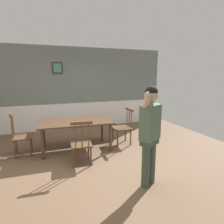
# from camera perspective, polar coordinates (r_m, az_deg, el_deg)

# --- Properties ---
(ground_plane) EXTENTS (7.46, 7.46, 0.00)m
(ground_plane) POSITION_cam_1_polar(r_m,az_deg,el_deg) (4.40, -4.83, -14.34)
(ground_plane) COLOR brown
(room_back_partition) EXTENTS (6.78, 0.17, 2.81)m
(room_back_partition) POSITION_cam_1_polar(r_m,az_deg,el_deg) (6.86, -11.72, 6.45)
(room_back_partition) COLOR slate
(room_back_partition) RESTS_ON ground_plane
(dining_table) EXTENTS (1.83, 1.09, 0.74)m
(dining_table) POSITION_cam_1_polar(r_m,az_deg,el_deg) (4.91, -10.80, -3.50)
(dining_table) COLOR #4C3323
(dining_table) RESTS_ON ground_plane
(chair_near_window) EXTENTS (0.42, 0.42, 1.05)m
(chair_near_window) POSITION_cam_1_polar(r_m,az_deg,el_deg) (4.98, -25.63, -6.41)
(chair_near_window) COLOR #513823
(chair_near_window) RESTS_ON ground_plane
(chair_by_doorway) EXTENTS (0.49, 0.49, 0.98)m
(chair_by_doorway) POSITION_cam_1_polar(r_m,az_deg,el_deg) (5.26, 3.31, -4.46)
(chair_by_doorway) COLOR #513823
(chair_by_doorway) RESTS_ON ground_plane
(chair_at_table_head) EXTENTS (0.47, 0.47, 0.97)m
(chair_at_table_head) POSITION_cam_1_polar(r_m,az_deg,el_deg) (4.12, -9.12, -9.29)
(chair_at_table_head) COLOR #513823
(chair_at_table_head) RESTS_ON ground_plane
(person_figure) EXTENTS (0.47, 0.35, 1.71)m
(person_figure) POSITION_cam_1_polar(r_m,az_deg,el_deg) (3.24, 11.34, -5.30)
(person_figure) COLOR #3A493A
(person_figure) RESTS_ON ground_plane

